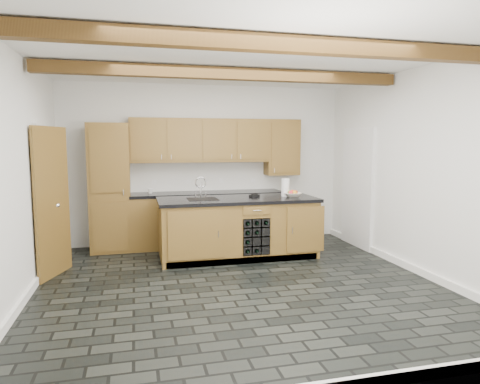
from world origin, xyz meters
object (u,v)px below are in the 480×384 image
object	(u,v)px
island	(238,228)
kitchen_scale	(254,195)
paper_towel	(285,188)
fruit_bowl	(293,195)

from	to	relation	value
island	kitchen_scale	bearing A→B (deg)	20.10
kitchen_scale	paper_towel	world-z (taller)	paper_towel
island	paper_towel	distance (m)	1.00
island	fruit_bowl	bearing A→B (deg)	-2.94
paper_towel	fruit_bowl	bearing A→B (deg)	-47.59
island	kitchen_scale	world-z (taller)	kitchen_scale
island	kitchen_scale	xyz separation A→B (m)	(0.29, 0.11, 0.49)
fruit_bowl	island	bearing A→B (deg)	177.06
fruit_bowl	paper_towel	distance (m)	0.17
kitchen_scale	fruit_bowl	size ratio (longest dim) A/B	0.63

